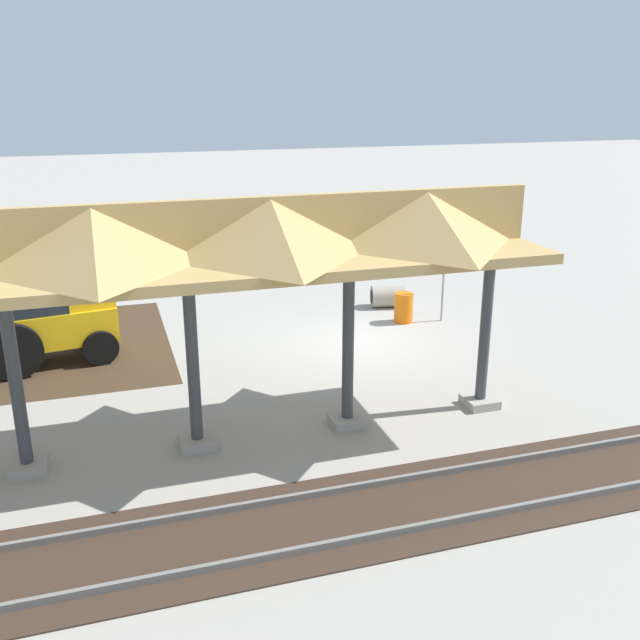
% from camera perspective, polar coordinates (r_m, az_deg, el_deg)
% --- Properties ---
extents(ground_plane, '(120.00, 120.00, 0.00)m').
position_cam_1_polar(ground_plane, '(19.89, 3.22, -1.81)').
color(ground_plane, '#9E998E').
extents(dirt_work_zone, '(8.53, 7.00, 0.01)m').
position_cam_1_polar(dirt_work_zone, '(20.86, -23.83, -2.43)').
color(dirt_work_zone, '#42301E').
rests_on(dirt_work_zone, ground).
extents(rail_tracks, '(60.00, 2.58, 0.15)m').
position_cam_1_polar(rail_tracks, '(13.53, 15.24, -12.66)').
color(rail_tracks, slate).
rests_on(rail_tracks, ground).
extents(stop_sign, '(0.76, 0.06, 2.39)m').
position_cam_1_polar(stop_sign, '(21.54, 9.91, 4.31)').
color(stop_sign, gray).
rests_on(stop_sign, ground).
extents(backhoe, '(5.41, 2.14, 2.82)m').
position_cam_1_polar(backhoe, '(19.31, -21.33, 0.23)').
color(backhoe, '#EAB214').
rests_on(backhoe, ground).
extents(concrete_pipe, '(1.19, 0.92, 0.71)m').
position_cam_1_polar(concrete_pipe, '(23.05, 5.45, 1.91)').
color(concrete_pipe, '#9E9384').
rests_on(concrete_pipe, ground).
extents(traffic_barrel, '(0.56, 0.56, 0.90)m').
position_cam_1_polar(traffic_barrel, '(21.59, 6.70, 0.99)').
color(traffic_barrel, orange).
rests_on(traffic_barrel, ground).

